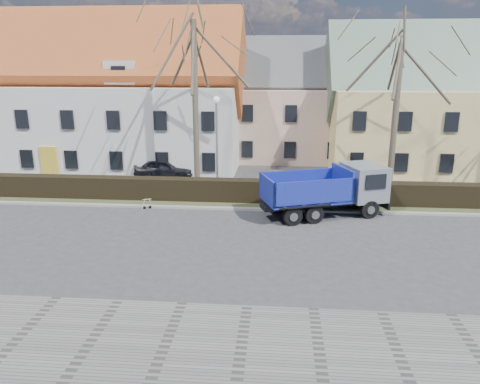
# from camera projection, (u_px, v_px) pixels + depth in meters

# --- Properties ---
(ground) EXTENTS (120.00, 120.00, 0.00)m
(ground) POSITION_uv_depth(u_px,v_px,m) (209.00, 240.00, 21.73)
(ground) COLOR #38383A
(sidewalk_near) EXTENTS (80.00, 5.00, 0.08)m
(sidewalk_near) POSITION_uv_depth(u_px,v_px,m) (165.00, 346.00, 13.57)
(sidewalk_near) COLOR slate
(sidewalk_near) RESTS_ON ground
(curb_far) EXTENTS (80.00, 0.30, 0.12)m
(curb_far) POSITION_uv_depth(u_px,v_px,m) (221.00, 208.00, 26.13)
(curb_far) COLOR gray
(curb_far) RESTS_ON ground
(grass_strip) EXTENTS (80.00, 3.00, 0.10)m
(grass_strip) POSITION_uv_depth(u_px,v_px,m) (224.00, 200.00, 27.66)
(grass_strip) COLOR #3B4326
(grass_strip) RESTS_ON ground
(hedge) EXTENTS (60.00, 0.90, 1.30)m
(hedge) POSITION_uv_depth(u_px,v_px,m) (224.00, 191.00, 27.31)
(hedge) COLOR black
(hedge) RESTS_ON ground
(building_white) EXTENTS (26.80, 10.80, 9.50)m
(building_white) POSITION_uv_depth(u_px,v_px,m) (75.00, 103.00, 36.84)
(building_white) COLOR silver
(building_white) RESTS_ON ground
(building_pink) EXTENTS (10.80, 8.80, 8.00)m
(building_pink) POSITION_uv_depth(u_px,v_px,m) (290.00, 110.00, 39.48)
(building_pink) COLOR #CBA58F
(building_pink) RESTS_ON ground
(building_yellow) EXTENTS (18.80, 10.80, 8.50)m
(building_yellow) POSITION_uv_depth(u_px,v_px,m) (449.00, 112.00, 35.56)
(building_yellow) COLOR #DDC579
(building_yellow) RESTS_ON ground
(tree_1) EXTENTS (9.20, 9.20, 12.65)m
(tree_1) POSITION_uv_depth(u_px,v_px,m) (195.00, 89.00, 28.32)
(tree_1) COLOR #4F4536
(tree_1) RESTS_ON ground
(tree_2) EXTENTS (8.00, 8.00, 11.00)m
(tree_2) POSITION_uv_depth(u_px,v_px,m) (396.00, 105.00, 27.56)
(tree_2) COLOR #4F4536
(tree_2) RESTS_ON ground
(dump_truck) EXTENTS (7.31, 4.73, 2.74)m
(dump_truck) POSITION_uv_depth(u_px,v_px,m) (321.00, 191.00, 24.70)
(dump_truck) COLOR navy
(dump_truck) RESTS_ON ground
(streetlight) EXTENTS (0.48, 0.48, 6.11)m
(streetlight) POSITION_uv_depth(u_px,v_px,m) (217.00, 147.00, 27.65)
(streetlight) COLOR gray
(streetlight) RESTS_ON ground
(cart_frame) EXTENTS (0.81, 0.65, 0.65)m
(cart_frame) POSITION_uv_depth(u_px,v_px,m) (143.00, 204.00, 26.07)
(cart_frame) COLOR silver
(cart_frame) RESTS_ON ground
(parked_car_a) EXTENTS (4.21, 1.74, 1.43)m
(parked_car_a) POSITION_uv_depth(u_px,v_px,m) (165.00, 168.00, 32.83)
(parked_car_a) COLOR black
(parked_car_a) RESTS_ON ground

